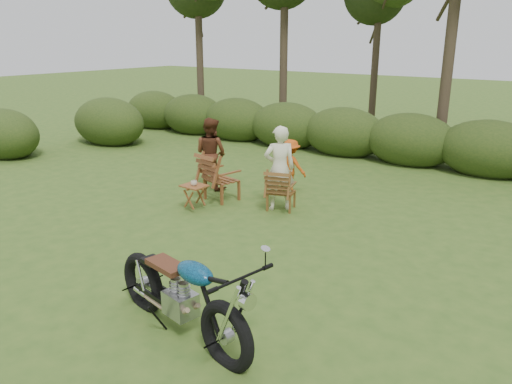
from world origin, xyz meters
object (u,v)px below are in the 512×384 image
Objects in this scene: lawn_chair_right at (281,209)px; cup at (194,183)px; motorcycle at (182,331)px; side_table at (195,197)px; lawn_chair_left at (222,199)px; child at (290,191)px; adult_a at (279,209)px; adult_b at (212,188)px.

lawn_chair_right is 1.84m from cup.
motorcycle reaches higher than side_table.
cup reaches higher than lawn_chair_left.
lawn_chair_left is 0.88× the size of child.
lawn_chair_left is at bearing 58.27° from child.
lawn_chair_right is at bearing 37.33° from cup.
adult_a is (1.36, 1.04, -0.57)m from cup.
lawn_chair_right is 0.04m from adult_a.
adult_a is 1.44× the size of child.
lawn_chair_right is 1.39m from lawn_chair_left.
lawn_chair_right is (-1.42, 4.41, 0.00)m from motorcycle.
child is at bearing -111.03° from lawn_chair_left.
adult_b is at bearing 117.61° from cup.
adult_b reaches higher than child.
adult_a reaches higher than child.
side_table is 2.40m from child.
cup is at bearing -54.44° from side_table.
child is at bearing -84.21° from lawn_chair_right.
lawn_chair_right is at bearing 36.51° from side_table.
lawn_chair_right is 1.65× the size of side_table.
motorcycle is 2.71× the size of lawn_chair_right.
side_table is 1.73m from adult_a.
side_table is at bearing 125.56° from cup.
child is at bearing -110.17° from adult_a.
child is (0.87, 1.38, 0.00)m from lawn_chair_left.
child is (0.88, 2.23, -0.57)m from cup.
motorcycle is 5.05m from lawn_chair_left.
lawn_chair_left is 8.28× the size of cup.
child reaches higher than lawn_chair_right.
motorcycle is at bearing 134.66° from lawn_chair_left.
cup is 0.11× the size of child.
adult_a is at bearing 171.11° from adult_b.
motorcycle reaches higher than cup.
lawn_chair_left is at bearing 134.68° from motorcycle.
motorcycle is at bearing 127.54° from adult_b.
side_table is at bearing -5.35° from adult_a.
child is (0.90, 2.21, -0.26)m from side_table.
side_table is at bearing 141.03° from motorcycle.
side_table is at bearing 68.26° from child.
lawn_chair_left is 2.01× the size of side_table.
lawn_chair_left is at bearing -9.04° from lawn_chair_right.
child is at bearing 68.44° from cup.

